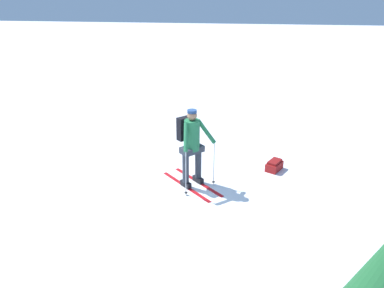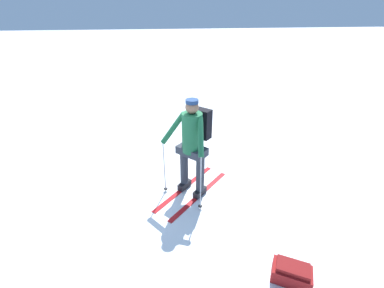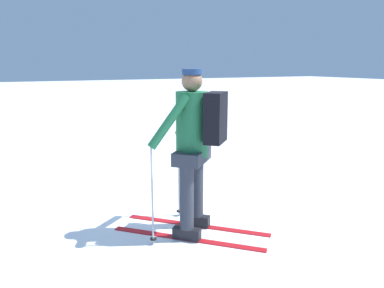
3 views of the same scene
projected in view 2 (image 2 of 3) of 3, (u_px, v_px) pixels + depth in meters
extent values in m
plane|color=white|center=(157.00, 176.00, 5.33)|extent=(80.00, 80.00, 0.00)
cube|color=red|center=(200.00, 195.00, 4.80)|extent=(1.29, 1.28, 0.01)
cube|color=black|center=(200.00, 192.00, 4.77)|extent=(0.29, 0.29, 0.12)
cylinder|color=#2D333D|center=(200.00, 172.00, 4.56)|extent=(0.15, 0.15, 0.76)
cube|color=red|center=(185.00, 188.00, 4.99)|extent=(1.29, 1.28, 0.01)
cube|color=black|center=(184.00, 185.00, 4.96)|extent=(0.29, 0.29, 0.12)
cylinder|color=#2D333D|center=(184.00, 166.00, 4.75)|extent=(0.15, 0.15, 0.76)
cube|color=#2D333D|center=(192.00, 151.00, 4.48)|extent=(0.57, 0.57, 0.14)
cylinder|color=#1E663D|center=(192.00, 133.00, 4.31)|extent=(0.34, 0.34, 0.69)
sphere|color=#8C664C|center=(192.00, 107.00, 4.10)|extent=(0.22, 0.22, 0.22)
cylinder|color=navy|center=(192.00, 101.00, 4.05)|extent=(0.21, 0.21, 0.06)
cube|color=black|center=(201.00, 123.00, 4.45)|extent=(0.38, 0.38, 0.53)
cylinder|color=#B2B7BC|center=(201.00, 184.00, 4.23)|extent=(0.02, 0.02, 1.05)
cylinder|color=black|center=(200.00, 206.00, 4.45)|extent=(0.07, 0.07, 0.01)
cylinder|color=#1E663D|center=(201.00, 137.00, 4.03)|extent=(0.46, 0.14, 0.56)
cylinder|color=#B2B7BC|center=(164.00, 168.00, 4.65)|extent=(0.02, 0.02, 1.05)
cylinder|color=black|center=(166.00, 189.00, 4.87)|extent=(0.07, 0.07, 0.01)
cylinder|color=#1E663D|center=(173.00, 128.00, 4.32)|extent=(0.14, 0.46, 0.56)
cube|color=maroon|center=(291.00, 274.00, 3.27)|extent=(0.48, 0.56, 0.20)
cube|color=maroon|center=(293.00, 268.00, 3.21)|extent=(0.39, 0.46, 0.06)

